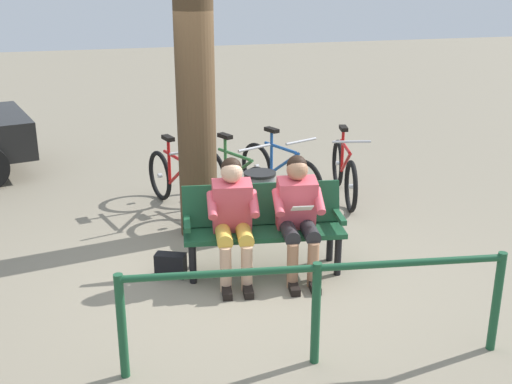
{
  "coord_description": "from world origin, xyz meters",
  "views": [
    {
      "loc": [
        1.43,
        5.66,
        2.91
      ],
      "look_at": [
        -0.25,
        -0.34,
        0.75
      ],
      "focal_mm": 45.3,
      "sensor_mm": 36.0,
      "label": 1
    }
  ],
  "objects_px": {
    "handbag": "(171,265)",
    "bicycle_green": "(344,172)",
    "person_companion": "(233,214)",
    "bicycle_silver": "(280,173)",
    "litter_bin": "(260,203)",
    "bench": "(263,222)",
    "person_reading": "(298,211)",
    "tree_trunk": "(195,78)",
    "bicycle_orange": "(176,184)",
    "bicycle_black": "(234,181)"
  },
  "relations": [
    {
      "from": "bicycle_silver",
      "to": "bicycle_orange",
      "type": "distance_m",
      "value": 1.39
    },
    {
      "from": "person_companion",
      "to": "bicycle_silver",
      "type": "height_order",
      "value": "person_companion"
    },
    {
      "from": "person_reading",
      "to": "bicycle_silver",
      "type": "height_order",
      "value": "person_reading"
    },
    {
      "from": "person_reading",
      "to": "handbag",
      "type": "distance_m",
      "value": 1.38
    },
    {
      "from": "person_companion",
      "to": "litter_bin",
      "type": "relative_size",
      "value": 1.64
    },
    {
      "from": "handbag",
      "to": "bicycle_green",
      "type": "relative_size",
      "value": 0.18
    },
    {
      "from": "handbag",
      "to": "litter_bin",
      "type": "xyz_separation_m",
      "value": [
        -1.16,
        -0.85,
        0.25
      ]
    },
    {
      "from": "person_companion",
      "to": "bench",
      "type": "bearing_deg",
      "value": -152.68
    },
    {
      "from": "tree_trunk",
      "to": "handbag",
      "type": "bearing_deg",
      "value": 64.6
    },
    {
      "from": "person_companion",
      "to": "tree_trunk",
      "type": "relative_size",
      "value": 0.33
    },
    {
      "from": "person_companion",
      "to": "person_reading",
      "type": "bearing_deg",
      "value": 179.95
    },
    {
      "from": "litter_bin",
      "to": "handbag",
      "type": "bearing_deg",
      "value": 36.09
    },
    {
      "from": "person_companion",
      "to": "tree_trunk",
      "type": "distance_m",
      "value": 1.66
    },
    {
      "from": "litter_bin",
      "to": "bicycle_green",
      "type": "height_order",
      "value": "bicycle_green"
    },
    {
      "from": "handbag",
      "to": "tree_trunk",
      "type": "xyz_separation_m",
      "value": [
        -0.49,
        -1.03,
        1.68
      ]
    },
    {
      "from": "tree_trunk",
      "to": "person_companion",
      "type": "bearing_deg",
      "value": 95.31
    },
    {
      "from": "litter_bin",
      "to": "tree_trunk",
      "type": "bearing_deg",
      "value": -15.18
    },
    {
      "from": "person_reading",
      "to": "tree_trunk",
      "type": "relative_size",
      "value": 0.33
    },
    {
      "from": "bicycle_silver",
      "to": "bench",
      "type": "bearing_deg",
      "value": -43.55
    },
    {
      "from": "bicycle_silver",
      "to": "handbag",
      "type": "bearing_deg",
      "value": -63.89
    },
    {
      "from": "handbag",
      "to": "tree_trunk",
      "type": "relative_size",
      "value": 0.08
    },
    {
      "from": "person_companion",
      "to": "handbag",
      "type": "height_order",
      "value": "person_companion"
    },
    {
      "from": "bicycle_orange",
      "to": "bicycle_black",
      "type": "bearing_deg",
      "value": 67.9
    },
    {
      "from": "bench",
      "to": "person_companion",
      "type": "relative_size",
      "value": 1.38
    },
    {
      "from": "bicycle_green",
      "to": "bicycle_silver",
      "type": "relative_size",
      "value": 1.04
    },
    {
      "from": "bicycle_black",
      "to": "bicycle_green",
      "type": "bearing_deg",
      "value": 65.67
    },
    {
      "from": "bench",
      "to": "tree_trunk",
      "type": "distance_m",
      "value": 1.75
    },
    {
      "from": "bicycle_green",
      "to": "bicycle_silver",
      "type": "height_order",
      "value": "same"
    },
    {
      "from": "bench",
      "to": "person_companion",
      "type": "height_order",
      "value": "person_companion"
    },
    {
      "from": "bench",
      "to": "litter_bin",
      "type": "height_order",
      "value": "bench"
    },
    {
      "from": "tree_trunk",
      "to": "bicycle_orange",
      "type": "distance_m",
      "value": 1.64
    },
    {
      "from": "person_reading",
      "to": "bicycle_black",
      "type": "xyz_separation_m",
      "value": [
        0.16,
        -2.0,
        -0.31
      ]
    },
    {
      "from": "litter_bin",
      "to": "bicycle_green",
      "type": "distance_m",
      "value": 1.65
    },
    {
      "from": "bicycle_silver",
      "to": "bicycle_black",
      "type": "distance_m",
      "value": 0.67
    },
    {
      "from": "handbag",
      "to": "tree_trunk",
      "type": "bearing_deg",
      "value": -115.4
    },
    {
      "from": "handbag",
      "to": "bicycle_black",
      "type": "distance_m",
      "value": 2.06
    },
    {
      "from": "bicycle_silver",
      "to": "bicycle_black",
      "type": "relative_size",
      "value": 1.01
    },
    {
      "from": "bench",
      "to": "bicycle_green",
      "type": "bearing_deg",
      "value": -124.29
    },
    {
      "from": "person_reading",
      "to": "handbag",
      "type": "xyz_separation_m",
      "value": [
        1.23,
        -0.27,
        -0.54
      ]
    },
    {
      "from": "bicycle_green",
      "to": "bench",
      "type": "bearing_deg",
      "value": -29.55
    },
    {
      "from": "tree_trunk",
      "to": "bicycle_orange",
      "type": "relative_size",
      "value": 2.2
    },
    {
      "from": "bicycle_silver",
      "to": "bicycle_orange",
      "type": "bearing_deg",
      "value": -108.45
    },
    {
      "from": "bench",
      "to": "bicycle_silver",
      "type": "relative_size",
      "value": 1.04
    },
    {
      "from": "person_companion",
      "to": "bicycle_silver",
      "type": "bearing_deg",
      "value": -110.43
    },
    {
      "from": "bench",
      "to": "litter_bin",
      "type": "relative_size",
      "value": 2.25
    },
    {
      "from": "tree_trunk",
      "to": "bicycle_silver",
      "type": "xyz_separation_m",
      "value": [
        -1.25,
        -0.85,
        -1.44
      ]
    },
    {
      "from": "handbag",
      "to": "bicycle_silver",
      "type": "height_order",
      "value": "bicycle_silver"
    },
    {
      "from": "tree_trunk",
      "to": "bicycle_green",
      "type": "relative_size",
      "value": 2.18
    },
    {
      "from": "tree_trunk",
      "to": "bicycle_green",
      "type": "bearing_deg",
      "value": -161.89
    },
    {
      "from": "handbag",
      "to": "person_companion",
      "type": "bearing_deg",
      "value": 163.96
    }
  ]
}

